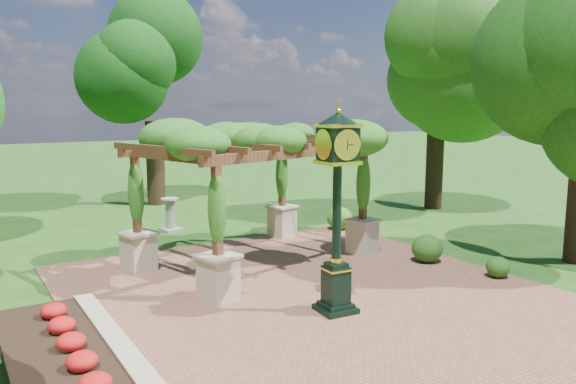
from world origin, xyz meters
TOP-DOWN VIEW (x-y plane):
  - ground at (0.00, 0.00)m, footprint 120.00×120.00m
  - brick_plaza at (0.00, 1.00)m, footprint 10.00×12.00m
  - border_wall at (-4.60, 0.50)m, footprint 0.35×5.00m
  - flower_bed at (-5.50, 0.50)m, footprint 1.50×5.00m
  - pedestal_clock at (-0.22, 0.30)m, footprint 0.87×0.87m
  - pergola at (0.18, 4.40)m, footprint 6.86×5.24m
  - sundial at (-0.43, 9.33)m, footprint 0.73×0.73m
  - shrub_front at (4.53, 0.06)m, footprint 0.75×0.75m
  - shrub_mid at (4.06, 1.97)m, footprint 1.04×1.04m
  - shrub_back at (4.49, 6.43)m, footprint 1.02×1.02m
  - tree_north at (0.91, 14.72)m, footprint 4.19×4.19m
  - tree_east_far at (10.31, 7.76)m, footprint 5.07×5.07m

SIDE VIEW (x-z plane):
  - ground at x=0.00m, z-range 0.00..0.00m
  - brick_plaza at x=0.00m, z-range 0.00..0.04m
  - flower_bed at x=-5.50m, z-range 0.00..0.36m
  - border_wall at x=-4.60m, z-range 0.00..0.40m
  - shrub_front at x=4.53m, z-range 0.04..0.55m
  - shrub_mid at x=4.06m, z-range 0.04..0.79m
  - shrub_back at x=4.49m, z-range 0.04..0.81m
  - sundial at x=-0.43m, z-range -0.07..1.06m
  - pedestal_clock at x=-0.22m, z-range 0.41..4.52m
  - pergola at x=0.18m, z-range 1.23..5.06m
  - tree_north at x=0.91m, z-range 1.68..10.83m
  - tree_east_far at x=10.31m, z-range 1.80..11.36m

